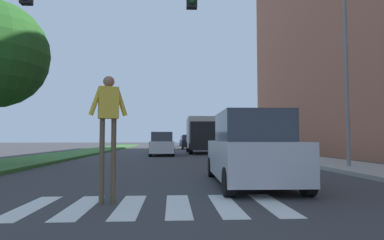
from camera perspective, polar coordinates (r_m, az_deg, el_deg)
name	(u,v)px	position (r m, az deg, el deg)	size (l,w,h in m)	color
ground_plane	(168,153)	(27.52, -4.22, -5.85)	(140.00, 140.00, 0.00)	#38383A
crosswalk	(154,206)	(6.29, -6.69, -14.76)	(4.95, 2.20, 0.01)	silver
median_strip	(75,154)	(26.59, -19.90, -5.60)	(3.36, 64.00, 0.15)	#386B2D
sidewalk_right	(266,153)	(26.60, 12.96, -5.71)	(3.00, 64.00, 0.15)	#9E9991
traffic_light_gantry	(22,19)	(9.70, -27.70, 15.49)	(7.84, 0.30, 6.00)	gold
street_lamp_right	(344,56)	(14.68, 25.11, 10.19)	(1.02, 0.24, 7.50)	slate
pedestrian_performer	(108,118)	(6.55, -14.51, 0.35)	(0.74, 0.34, 2.49)	brown
suv_crossing	(250,150)	(9.03, 10.19, -5.29)	(2.07, 4.64, 1.97)	#B7B7BC
sedan_midblock	(162,145)	(24.17, -5.32, -4.32)	(1.88, 4.56, 1.72)	silver
sedan_distant	(189,142)	(38.33, -0.48, -3.95)	(1.93, 4.12, 1.68)	black
sedan_far_horizon	(186,141)	(51.62, -1.02, -3.76)	(2.05, 4.12, 1.69)	navy
truck_box_delivery	(201,134)	(27.93, 1.67, -2.46)	(2.40, 6.20, 3.10)	black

